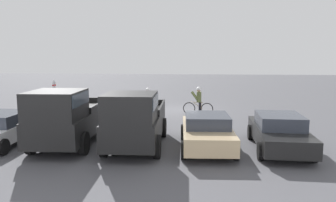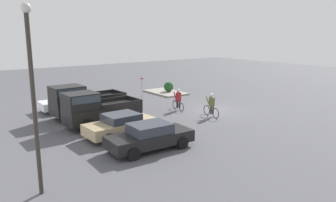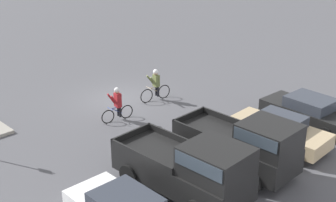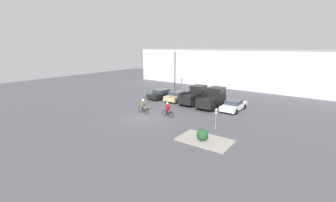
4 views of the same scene
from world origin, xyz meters
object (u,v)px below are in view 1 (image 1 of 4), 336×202
Objects in this scene: cyclist_0 at (148,102)px; fire_lane_sign at (54,93)px; sedan_1 at (207,131)px; sedan_2 at (3,128)px; cyclist_1 at (198,100)px; sedan_0 at (279,132)px; shrub at (69,96)px; pickup_truck_0 at (135,119)px; pickup_truck_1 at (67,117)px.

fire_lane_sign reaches higher than cyclist_0.
sedan_1 reaches higher than sedan_2.
sedan_1 is 2.33× the size of cyclist_1.
sedan_0 is at bearing 132.40° from cyclist_0.
cyclist_0 is 1.77× the size of shrub.
sedan_0 is 5.63m from pickup_truck_0.
pickup_truck_0 is 9.97m from fire_lane_sign.
cyclist_1 is (-2.55, -7.78, -0.32)m from pickup_truck_0.
pickup_truck_0 reaches higher than shrub.
cyclist_0 is 0.92× the size of cyclist_1.
cyclist_1 is (3.04, -7.32, 0.17)m from sedan_0.
sedan_2 reaches higher than shrub.
cyclist_1 is at bearing -125.11° from pickup_truck_1.
cyclist_0 is at bearing -47.60° from sedan_0.
pickup_truck_1 reaches higher than cyclist_0.
cyclist_0 is at bearing -64.10° from sedan_1.
fire_lane_sign is (0.90, -7.22, 0.61)m from sedan_2.
shrub is at bearing -18.57° from cyclist_1.
shrub is (1.28, -10.62, -0.03)m from sedan_2.
pickup_truck_0 is 12.95m from shrub.
sedan_2 is (5.61, -0.33, -0.53)m from pickup_truck_0.
sedan_1 is 2.54× the size of cyclist_0.
sedan_2 is at bearing 53.31° from cyclist_0.
cyclist_1 is at bearing -137.61° from sedan_2.
pickup_truck_1 is 2.82× the size of cyclist_1.
sedan_1 is 0.83× the size of pickup_truck_1.
fire_lane_sign is at bearing -37.84° from sedan_1.
sedan_2 is 4.70× the size of shrub.
shrub is (9.68, -10.63, -0.07)m from sedan_1.
pickup_truck_1 reaches higher than cyclist_1.
cyclist_1 reaches higher than cyclist_0.
cyclist_0 is (0.53, -7.16, -0.33)m from pickup_truck_0.
shrub is at bearing -57.82° from pickup_truck_0.
pickup_truck_0 is 5.13× the size of shrub.
sedan_2 is 8.51m from cyclist_0.
cyclist_1 is 0.89× the size of fire_lane_sign.
sedan_2 is 10.69m from shrub.
pickup_truck_0 is 2.66× the size of cyclist_1.
shrub is at bearing -47.67° from sedan_1.
cyclist_0 is at bearing -126.69° from sedan_2.
fire_lane_sign is (3.72, -7.36, 0.05)m from pickup_truck_1.
sedan_0 reaches higher than sedan_1.
pickup_truck_1 reaches higher than sedan_1.
pickup_truck_1 is 5.44× the size of shrub.
cyclist_0 reaches higher than shrub.
sedan_0 is 8.40m from pickup_truck_1.
sedan_2 is 2.17× the size of fire_lane_sign.
cyclist_0 is at bearing -108.00° from pickup_truck_1.
sedan_1 is 5.61m from pickup_truck_1.
pickup_truck_0 is 7.18m from cyclist_0.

